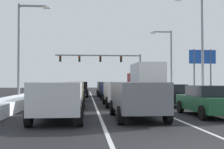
{
  "coord_description": "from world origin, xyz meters",
  "views": [
    {
      "loc": [
        -2.39,
        -6.81,
        1.71
      ],
      "look_at": [
        0.68,
        27.33,
        2.52
      ],
      "focal_mm": 47.2,
      "sensor_mm": 36.0,
      "label": 1
    }
  ],
  "objects_px": {
    "street_lamp_right_far": "(168,57)",
    "roadside_sign_right": "(202,62)",
    "suv_gray_center_lane_nearest": "(137,97)",
    "street_lamp_right_mid": "(199,39)",
    "sedan_green_left_lane_third": "(73,92)",
    "box_truck_right_lane_third": "(145,79)",
    "suv_tan_left_lane_second": "(68,92)",
    "suv_black_left_lane_fourth": "(78,88)",
    "street_lamp_left_mid": "(24,43)",
    "sedan_green_right_lane_nearest": "(208,101)",
    "suv_white_center_lane_second": "(120,91)",
    "sedan_black_right_lane_second": "(171,95)",
    "suv_charcoal_center_lane_fourth": "(106,87)",
    "suv_navy_center_lane_third": "(112,89)",
    "suv_silver_left_lane_nearest": "(59,97)",
    "traffic_light_gantry": "(108,62)",
    "sedan_maroon_right_lane_fourth": "(136,89)"
  },
  "relations": [
    {
      "from": "sedan_black_right_lane_second",
      "to": "suv_charcoal_center_lane_fourth",
      "type": "relative_size",
      "value": 0.92
    },
    {
      "from": "traffic_light_gantry",
      "to": "box_truck_right_lane_third",
      "type": "bearing_deg",
      "value": -84.59
    },
    {
      "from": "suv_silver_left_lane_nearest",
      "to": "street_lamp_left_mid",
      "type": "xyz_separation_m",
      "value": [
        -3.84,
        11.32,
        3.79
      ]
    },
    {
      "from": "suv_tan_left_lane_second",
      "to": "suv_navy_center_lane_third",
      "type": "bearing_deg",
      "value": 65.61
    },
    {
      "from": "suv_charcoal_center_lane_fourth",
      "to": "traffic_light_gantry",
      "type": "relative_size",
      "value": 0.35
    },
    {
      "from": "suv_gray_center_lane_nearest",
      "to": "street_lamp_right_mid",
      "type": "relative_size",
      "value": 0.53
    },
    {
      "from": "sedan_maroon_right_lane_fourth",
      "to": "traffic_light_gantry",
      "type": "distance_m",
      "value": 13.88
    },
    {
      "from": "sedan_green_right_lane_nearest",
      "to": "sedan_black_right_lane_second",
      "type": "xyz_separation_m",
      "value": [
        -0.01,
        6.26,
        0.0
      ]
    },
    {
      "from": "sedan_maroon_right_lane_fourth",
      "to": "suv_white_center_lane_second",
      "type": "height_order",
      "value": "suv_white_center_lane_second"
    },
    {
      "from": "traffic_light_gantry",
      "to": "street_lamp_left_mid",
      "type": "height_order",
      "value": "street_lamp_left_mid"
    },
    {
      "from": "suv_silver_left_lane_nearest",
      "to": "sedan_green_left_lane_third",
      "type": "height_order",
      "value": "suv_silver_left_lane_nearest"
    },
    {
      "from": "roadside_sign_right",
      "to": "sedan_green_left_lane_third",
      "type": "bearing_deg",
      "value": -152.57
    },
    {
      "from": "suv_gray_center_lane_nearest",
      "to": "suv_silver_left_lane_nearest",
      "type": "distance_m",
      "value": 3.5
    },
    {
      "from": "suv_tan_left_lane_second",
      "to": "sedan_green_left_lane_third",
      "type": "bearing_deg",
      "value": 89.16
    },
    {
      "from": "box_truck_right_lane_third",
      "to": "traffic_light_gantry",
      "type": "distance_m",
      "value": 20.56
    },
    {
      "from": "traffic_light_gantry",
      "to": "suv_tan_left_lane_second",
      "type": "bearing_deg",
      "value": -99.63
    },
    {
      "from": "suv_silver_left_lane_nearest",
      "to": "street_lamp_right_far",
      "type": "distance_m",
      "value": 23.43
    },
    {
      "from": "street_lamp_right_far",
      "to": "sedan_green_right_lane_nearest",
      "type": "bearing_deg",
      "value": -100.39
    },
    {
      "from": "sedan_maroon_right_lane_fourth",
      "to": "suv_tan_left_lane_second",
      "type": "distance_m",
      "value": 17.04
    },
    {
      "from": "suv_gray_center_lane_nearest",
      "to": "suv_navy_center_lane_third",
      "type": "distance_m",
      "value": 13.98
    },
    {
      "from": "sedan_green_right_lane_nearest",
      "to": "sedan_green_left_lane_third",
      "type": "relative_size",
      "value": 1.0
    },
    {
      "from": "box_truck_right_lane_third",
      "to": "sedan_green_left_lane_third",
      "type": "bearing_deg",
      "value": -164.21
    },
    {
      "from": "box_truck_right_lane_third",
      "to": "sedan_green_left_lane_third",
      "type": "relative_size",
      "value": 1.6
    },
    {
      "from": "roadside_sign_right",
      "to": "suv_gray_center_lane_nearest",
      "type": "bearing_deg",
      "value": -119.42
    },
    {
      "from": "sedan_maroon_right_lane_fourth",
      "to": "traffic_light_gantry",
      "type": "height_order",
      "value": "traffic_light_gantry"
    },
    {
      "from": "sedan_green_right_lane_nearest",
      "to": "suv_tan_left_lane_second",
      "type": "bearing_deg",
      "value": 143.82
    },
    {
      "from": "suv_white_center_lane_second",
      "to": "roadside_sign_right",
      "type": "xyz_separation_m",
      "value": [
        11.26,
        12.93,
        3.0
      ]
    },
    {
      "from": "box_truck_right_lane_third",
      "to": "suv_tan_left_lane_second",
      "type": "xyz_separation_m",
      "value": [
        -6.76,
        -8.27,
        -0.88
      ]
    },
    {
      "from": "suv_navy_center_lane_third",
      "to": "roadside_sign_right",
      "type": "xyz_separation_m",
      "value": [
        11.15,
        6.05,
        3.0
      ]
    },
    {
      "from": "suv_black_left_lane_fourth",
      "to": "street_lamp_left_mid",
      "type": "height_order",
      "value": "street_lamp_left_mid"
    },
    {
      "from": "suv_gray_center_lane_nearest",
      "to": "suv_charcoal_center_lane_fourth",
      "type": "bearing_deg",
      "value": 89.76
    },
    {
      "from": "roadside_sign_right",
      "to": "sedan_maroon_right_lane_fourth",
      "type": "bearing_deg",
      "value": 169.06
    },
    {
      "from": "suv_tan_left_lane_second",
      "to": "traffic_light_gantry",
      "type": "height_order",
      "value": "traffic_light_gantry"
    },
    {
      "from": "suv_silver_left_lane_nearest",
      "to": "roadside_sign_right",
      "type": "bearing_deg",
      "value": 53.96
    },
    {
      "from": "suv_gray_center_lane_nearest",
      "to": "suv_white_center_lane_second",
      "type": "distance_m",
      "value": 7.1
    },
    {
      "from": "suv_white_center_lane_second",
      "to": "sedan_green_right_lane_nearest",
      "type": "bearing_deg",
      "value": -59.8
    },
    {
      "from": "sedan_maroon_right_lane_fourth",
      "to": "suv_navy_center_lane_third",
      "type": "height_order",
      "value": "suv_navy_center_lane_third"
    },
    {
      "from": "box_truck_right_lane_third",
      "to": "roadside_sign_right",
      "type": "relative_size",
      "value": 1.31
    },
    {
      "from": "street_lamp_right_far",
      "to": "roadside_sign_right",
      "type": "distance_m",
      "value": 4.08
    },
    {
      "from": "sedan_maroon_right_lane_fourth",
      "to": "suv_silver_left_lane_nearest",
      "type": "distance_m",
      "value": 22.93
    },
    {
      "from": "box_truck_right_lane_third",
      "to": "suv_gray_center_lane_nearest",
      "type": "distance_m",
      "value": 14.7
    },
    {
      "from": "suv_tan_left_lane_second",
      "to": "sedan_green_left_lane_third",
      "type": "height_order",
      "value": "suv_tan_left_lane_second"
    },
    {
      "from": "suv_white_center_lane_second",
      "to": "street_lamp_right_far",
      "type": "relative_size",
      "value": 0.64
    },
    {
      "from": "street_lamp_right_mid",
      "to": "street_lamp_right_far",
      "type": "distance_m",
      "value": 8.25
    },
    {
      "from": "sedan_maroon_right_lane_fourth",
      "to": "suv_gray_center_lane_nearest",
      "type": "xyz_separation_m",
      "value": [
        -3.67,
        -21.5,
        0.25
      ]
    },
    {
      "from": "suv_navy_center_lane_third",
      "to": "box_truck_right_lane_third",
      "type": "bearing_deg",
      "value": 5.86
    },
    {
      "from": "sedan_maroon_right_lane_fourth",
      "to": "suv_tan_left_lane_second",
      "type": "xyz_separation_m",
      "value": [
        -7.13,
        -15.47,
        0.25
      ]
    },
    {
      "from": "sedan_black_right_lane_second",
      "to": "box_truck_right_lane_third",
      "type": "height_order",
      "value": "box_truck_right_lane_third"
    },
    {
      "from": "sedan_black_right_lane_second",
      "to": "suv_gray_center_lane_nearest",
      "type": "bearing_deg",
      "value": -117.56
    },
    {
      "from": "sedan_green_right_lane_nearest",
      "to": "suv_black_left_lane_fourth",
      "type": "xyz_separation_m",
      "value": [
        -6.82,
        18.52,
        0.25
      ]
    }
  ]
}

